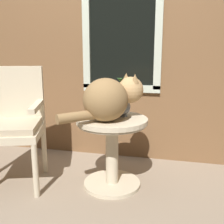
% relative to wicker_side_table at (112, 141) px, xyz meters
% --- Properties ---
extents(ground_plane, '(6.00, 6.00, 0.00)m').
position_rel_wicker_side_table_xyz_m(ground_plane, '(-0.22, -0.23, -0.38)').
color(ground_plane, gray).
extents(back_wall, '(4.00, 0.07, 2.60)m').
position_rel_wicker_side_table_xyz_m(back_wall, '(-0.21, 0.66, 0.91)').
color(back_wall, brown).
rests_on(back_wall, ground_plane).
extents(wicker_side_table, '(0.56, 0.56, 0.57)m').
position_rel_wicker_side_table_xyz_m(wicker_side_table, '(0.00, 0.00, 0.00)').
color(wicker_side_table, beige).
rests_on(wicker_side_table, ground_plane).
extents(wicker_chair, '(0.62, 0.60, 0.96)m').
position_rel_wicker_side_table_xyz_m(wicker_chair, '(-0.82, -0.11, 0.16)').
color(wicker_chair, beige).
rests_on(wicker_chair, ground_plane).
extents(cat, '(0.55, 0.57, 0.35)m').
position_rel_wicker_side_table_xyz_m(cat, '(-0.00, -0.07, 0.36)').
color(cat, olive).
rests_on(cat, wicker_side_table).
extents(pewter_vase_with_ivy, '(0.12, 0.14, 0.31)m').
position_rel_wicker_side_table_xyz_m(pewter_vase_with_ivy, '(0.07, 0.08, 0.28)').
color(pewter_vase_with_ivy, slate).
rests_on(pewter_vase_with_ivy, wicker_side_table).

